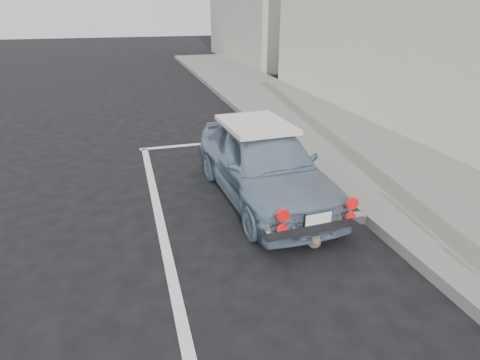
{
  "coord_description": "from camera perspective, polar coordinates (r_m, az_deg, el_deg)",
  "views": [
    {
      "loc": [
        -1.19,
        -1.7,
        2.77
      ],
      "look_at": [
        0.1,
        2.74,
        0.75
      ],
      "focal_mm": 30.0,
      "sensor_mm": 36.0,
      "label": 1
    }
  ],
  "objects": [
    {
      "name": "cat",
      "position": [
        5.11,
        10.4,
        -8.23
      ],
      "size": [
        0.27,
        0.44,
        0.24
      ],
      "rotation": [
        0.0,
        0.0,
        -0.24
      ],
      "color": "#64564C",
      "rests_on": "ground"
    },
    {
      "name": "sidewalk",
      "position": [
        6.34,
        30.25,
        -5.04
      ],
      "size": [
        2.8,
        40.0,
        0.15
      ],
      "primitive_type": "cube",
      "color": "slate",
      "rests_on": "ground"
    },
    {
      "name": "retro_coupe",
      "position": [
        6.08,
        3.38,
        2.49
      ],
      "size": [
        1.54,
        3.46,
        1.15
      ],
      "rotation": [
        0.0,
        0.0,
        0.05
      ],
      "color": "#738AA1",
      "rests_on": "ground"
    },
    {
      "name": "pline_front",
      "position": [
        8.82,
        -4.31,
        5.26
      ],
      "size": [
        3.0,
        0.12,
        0.01
      ],
      "primitive_type": "cube",
      "color": "silver",
      "rests_on": "ground"
    },
    {
      "name": "pline_side",
      "position": [
        5.47,
        -10.98,
        -7.3
      ],
      "size": [
        0.12,
        7.0,
        0.01
      ],
      "primitive_type": "cube",
      "color": "silver",
      "rests_on": "ground"
    }
  ]
}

